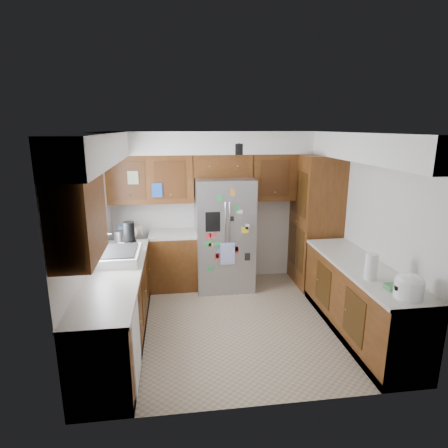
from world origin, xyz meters
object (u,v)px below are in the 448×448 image
at_px(paper_towel, 371,266).
at_px(rice_cooker, 409,285).
at_px(fridge, 224,234).
at_px(pantry, 315,221).

bearing_deg(paper_towel, rice_cooker, -73.73).
bearing_deg(fridge, pantry, -2.06).
height_order(fridge, rice_cooker, fridge).
xyz_separation_m(fridge, rice_cooker, (1.50, -2.58, 0.15)).
relative_size(fridge, paper_towel, 5.93).
bearing_deg(rice_cooker, fridge, 120.13).
relative_size(pantry, fridge, 1.19).
relative_size(rice_cooker, paper_towel, 0.96).
distance_m(fridge, rice_cooker, 2.99).
height_order(fridge, paper_towel, fridge).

